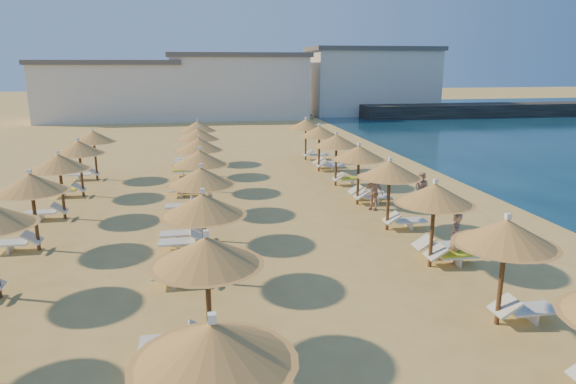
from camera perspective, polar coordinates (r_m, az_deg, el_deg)
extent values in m
plane|color=tan|center=(16.71, 3.77, -7.58)|extent=(220.00, 220.00, 0.00)
cube|color=black|center=(66.03, 21.00, 8.49)|extent=(30.02, 4.18, 1.50)
cube|color=white|center=(60.66, -19.04, 10.37)|extent=(15.00, 8.00, 6.00)
cube|color=#59514C|center=(60.58, -19.29, 13.44)|extent=(15.60, 8.48, 0.50)
cube|color=white|center=(60.24, -5.48, 11.43)|extent=(15.00, 8.00, 6.80)
cube|color=#59514C|center=(60.18, -5.57, 14.90)|extent=(15.60, 8.48, 0.50)
cube|color=white|center=(65.87, 9.25, 11.88)|extent=(15.00, 8.00, 7.60)
cube|color=#59514C|center=(65.84, 9.39, 15.41)|extent=(15.60, 8.48, 0.50)
cylinder|color=brown|center=(13.40, 22.60, -9.03)|extent=(0.12, 0.12, 2.30)
cone|color=olive|center=(12.99, 23.10, -4.12)|extent=(2.26, 2.26, 0.62)
cone|color=olive|center=(13.07, 22.99, -5.15)|extent=(2.44, 2.44, 0.12)
cube|color=white|center=(12.89, 23.26, -2.52)|extent=(0.12, 0.12, 0.14)
cylinder|color=brown|center=(16.41, 15.71, -4.25)|extent=(0.12, 0.12, 2.30)
cone|color=olive|center=(16.08, 15.99, -0.16)|extent=(2.26, 2.26, 0.62)
cone|color=olive|center=(16.14, 15.93, -1.01)|extent=(2.44, 2.44, 0.12)
cube|color=white|center=(15.99, 16.08, 1.16)|extent=(0.12, 0.12, 0.14)
cylinder|color=brown|center=(19.65, 11.08, -0.95)|extent=(0.12, 0.12, 2.30)
cone|color=olive|center=(19.38, 11.24, 2.50)|extent=(2.26, 2.26, 0.62)
cone|color=olive|center=(19.43, 11.21, 1.78)|extent=(2.44, 2.44, 0.12)
cube|color=white|center=(19.31, 11.30, 3.60)|extent=(0.12, 0.12, 0.14)
cylinder|color=brown|center=(23.03, 7.79, 1.40)|extent=(0.12, 0.12, 2.30)
cone|color=olive|center=(22.80, 7.89, 4.36)|extent=(2.26, 2.26, 0.62)
cone|color=olive|center=(22.84, 7.87, 3.75)|extent=(2.44, 2.44, 0.12)
cube|color=white|center=(22.74, 7.92, 5.30)|extent=(0.12, 0.12, 0.14)
cylinder|color=brown|center=(26.50, 5.34, 3.14)|extent=(0.12, 0.12, 2.30)
cone|color=olive|center=(26.30, 5.40, 5.72)|extent=(2.26, 2.26, 0.62)
cone|color=olive|center=(26.34, 5.39, 5.19)|extent=(2.44, 2.44, 0.12)
cube|color=white|center=(26.25, 5.42, 6.54)|extent=(0.12, 0.12, 0.14)
cylinder|color=brown|center=(30.03, 3.47, 4.47)|extent=(0.12, 0.12, 2.30)
cone|color=olive|center=(29.85, 3.50, 6.76)|extent=(2.26, 2.26, 0.62)
cone|color=olive|center=(29.88, 3.49, 6.28)|extent=(2.44, 2.44, 0.12)
cube|color=white|center=(29.80, 3.51, 7.48)|extent=(0.12, 0.12, 0.14)
cylinder|color=brown|center=(33.59, 1.98, 5.52)|extent=(0.12, 0.12, 2.30)
cone|color=olive|center=(33.43, 2.00, 7.56)|extent=(2.26, 2.26, 0.62)
cone|color=olive|center=(33.46, 1.99, 7.14)|extent=(2.44, 2.44, 0.12)
cube|color=white|center=(33.39, 2.00, 8.21)|extent=(0.12, 0.12, 0.14)
cone|color=olive|center=(7.58, -8.33, -16.23)|extent=(2.26, 2.26, 0.62)
cone|color=olive|center=(7.71, -8.26, -17.82)|extent=(2.44, 2.44, 0.12)
cube|color=white|center=(7.40, -8.43, -13.70)|extent=(0.12, 0.12, 0.14)
cylinder|color=brown|center=(11.42, -8.81, -12.14)|extent=(0.12, 0.12, 2.30)
cone|color=olive|center=(10.94, -9.05, -6.46)|extent=(2.26, 2.26, 0.62)
cone|color=olive|center=(11.03, -9.00, -7.67)|extent=(2.44, 2.44, 0.12)
cube|color=white|center=(10.82, -9.12, -4.58)|extent=(0.12, 0.12, 0.14)
cylinder|color=brown|center=(14.83, -9.22, -5.85)|extent=(0.12, 0.12, 2.30)
cone|color=olive|center=(14.47, -9.41, -1.35)|extent=(2.26, 2.26, 0.62)
cone|color=olive|center=(14.54, -9.37, -2.30)|extent=(2.44, 2.44, 0.12)
cube|color=white|center=(14.37, -9.47, 0.10)|extent=(0.12, 0.12, 0.14)
cylinder|color=brown|center=(18.36, -9.47, -1.95)|extent=(0.12, 0.12, 2.30)
cone|color=olive|center=(18.07, -9.63, 1.74)|extent=(2.26, 2.26, 0.62)
cone|color=olive|center=(18.12, -9.59, 0.97)|extent=(2.44, 2.44, 0.12)
cube|color=white|center=(17.99, -9.67, 2.91)|extent=(0.12, 0.12, 0.14)
cylinder|color=brown|center=(21.94, -9.64, 0.69)|extent=(0.12, 0.12, 2.30)
cone|color=olive|center=(21.70, -9.77, 3.79)|extent=(2.26, 2.26, 0.62)
cone|color=olive|center=(21.74, -9.74, 3.15)|extent=(2.44, 2.44, 0.12)
cube|color=white|center=(21.63, -9.81, 4.78)|extent=(0.12, 0.12, 0.14)
cylinder|color=brown|center=(25.56, -9.76, 2.59)|extent=(0.12, 0.12, 2.30)
cone|color=olive|center=(25.35, -9.87, 5.26)|extent=(2.26, 2.26, 0.62)
cone|color=olive|center=(25.39, -9.85, 4.71)|extent=(2.44, 2.44, 0.12)
cube|color=white|center=(25.29, -9.91, 6.11)|extent=(0.12, 0.12, 0.14)
cylinder|color=brown|center=(29.20, -9.85, 4.01)|extent=(0.12, 0.12, 2.30)
cone|color=olive|center=(29.01, -9.95, 6.36)|extent=(2.26, 2.26, 0.62)
cone|color=olive|center=(29.05, -9.93, 5.87)|extent=(2.44, 2.44, 0.12)
cube|color=white|center=(28.97, -9.98, 7.10)|extent=(0.12, 0.12, 0.14)
cylinder|color=brown|center=(32.85, -9.92, 5.12)|extent=(0.12, 0.12, 2.30)
cone|color=olive|center=(32.68, -10.01, 7.21)|extent=(2.26, 2.26, 0.62)
cone|color=olive|center=(32.71, -10.00, 6.78)|extent=(2.44, 2.44, 0.12)
cube|color=white|center=(32.64, -10.04, 7.87)|extent=(0.12, 0.12, 0.14)
cylinder|color=brown|center=(19.14, -26.27, -2.58)|extent=(0.12, 0.12, 2.30)
cone|color=olive|center=(18.86, -26.66, 0.94)|extent=(2.26, 2.26, 0.62)
cone|color=olive|center=(18.91, -26.58, 0.20)|extent=(2.44, 2.44, 0.12)
cube|color=white|center=(18.79, -26.79, 2.06)|extent=(0.12, 0.12, 0.14)
cylinder|color=brown|center=(22.60, -23.79, 0.07)|extent=(0.12, 0.12, 2.30)
cone|color=olive|center=(22.36, -24.10, 3.07)|extent=(2.26, 2.26, 0.62)
cone|color=olive|center=(22.41, -24.03, 2.45)|extent=(2.44, 2.44, 0.12)
cube|color=white|center=(22.30, -24.19, 4.02)|extent=(0.12, 0.12, 0.14)
cylinder|color=brown|center=(26.13, -21.98, 2.01)|extent=(0.12, 0.12, 2.30)
cone|color=olive|center=(25.92, -22.22, 4.62)|extent=(2.26, 2.26, 0.62)
cone|color=olive|center=(25.96, -22.17, 4.08)|extent=(2.44, 2.44, 0.12)
cube|color=white|center=(25.87, -22.30, 5.44)|extent=(0.12, 0.12, 0.14)
cylinder|color=brown|center=(29.69, -20.60, 3.48)|extent=(0.12, 0.12, 2.30)
cone|color=olive|center=(29.51, -20.80, 5.78)|extent=(2.26, 2.26, 0.62)
cone|color=olive|center=(29.55, -20.76, 5.31)|extent=(2.44, 2.44, 0.12)
cube|color=white|center=(29.47, -20.86, 6.51)|extent=(0.12, 0.12, 0.14)
cube|color=silver|center=(14.21, 25.40, -11.64)|extent=(1.22, 0.64, 0.06)
cube|color=silver|center=(14.28, 25.33, -12.23)|extent=(0.06, 0.58, 0.32)
cube|color=silver|center=(13.76, 22.94, -11.59)|extent=(0.58, 0.64, 0.40)
cube|color=silver|center=(11.83, -13.18, -15.91)|extent=(1.22, 0.64, 0.06)
cube|color=silver|center=(11.91, -13.14, -16.58)|extent=(0.06, 0.58, 0.32)
cube|color=silver|center=(11.74, -9.55, -15.20)|extent=(0.58, 0.64, 0.40)
cube|color=silver|center=(11.06, -13.41, -18.23)|extent=(1.22, 0.64, 0.06)
cube|color=silver|center=(11.15, -13.36, -18.92)|extent=(0.06, 0.58, 0.32)
cube|color=silver|center=(10.96, -9.48, -17.49)|extent=(0.58, 0.64, 0.40)
cube|color=#D4E017|center=(11.03, -13.42, -17.99)|extent=(1.17, 0.59, 0.05)
cube|color=silver|center=(17.08, 18.26, -6.66)|extent=(1.22, 0.64, 0.06)
cube|color=silver|center=(17.13, 18.22, -7.16)|extent=(0.06, 0.58, 0.32)
cube|color=silver|center=(16.70, 16.09, -6.45)|extent=(0.58, 0.64, 0.40)
cube|color=#D4E017|center=(17.06, 18.28, -6.48)|extent=(1.17, 0.59, 0.05)
cube|color=silver|center=(17.82, 16.91, -5.68)|extent=(1.22, 0.64, 0.06)
cube|color=silver|center=(17.87, 16.87, -6.16)|extent=(0.06, 0.58, 0.32)
cube|color=silver|center=(17.46, 14.80, -5.45)|extent=(0.58, 0.64, 0.40)
cube|color=silver|center=(15.15, -12.54, -8.94)|extent=(1.22, 0.64, 0.06)
cube|color=silver|center=(15.22, -12.51, -9.50)|extent=(0.06, 0.58, 0.32)
cube|color=silver|center=(15.08, -9.78, -8.34)|extent=(0.58, 0.64, 0.40)
cube|color=#D4E017|center=(15.13, -12.55, -8.75)|extent=(1.17, 0.59, 0.05)
cube|color=silver|center=(20.21, 13.35, -3.09)|extent=(1.22, 0.64, 0.06)
cube|color=silver|center=(20.26, 13.32, -3.53)|extent=(0.06, 0.58, 0.32)
cube|color=silver|center=(19.90, 11.45, -2.84)|extent=(0.58, 0.64, 0.40)
cube|color=silver|center=(18.62, -12.15, -4.52)|extent=(1.22, 0.64, 0.06)
cube|color=silver|center=(18.67, -12.12, -4.98)|extent=(0.06, 0.58, 0.32)
cube|color=silver|center=(18.56, -9.92, -4.01)|extent=(0.58, 0.64, 0.40)
cube|color=silver|center=(17.77, -12.23, -5.43)|extent=(1.22, 0.64, 0.06)
cube|color=silver|center=(17.82, -12.20, -5.92)|extent=(0.06, 0.58, 0.32)
cube|color=silver|center=(17.70, -9.89, -4.91)|extent=(0.58, 0.64, 0.40)
cube|color=silver|center=(23.52, 9.81, -0.49)|extent=(1.22, 0.64, 0.06)
cube|color=silver|center=(23.56, 9.79, -0.87)|extent=(0.06, 0.58, 0.32)
cube|color=silver|center=(23.25, 8.14, -0.24)|extent=(0.58, 0.64, 0.40)
cube|color=silver|center=(24.34, 9.09, 0.03)|extent=(1.22, 0.64, 0.06)
cube|color=silver|center=(24.37, 9.08, -0.33)|extent=(0.06, 0.58, 0.32)
cube|color=silver|center=(24.08, 7.47, 0.28)|extent=(0.58, 0.64, 0.40)
cube|color=silver|center=(22.16, -11.88, -1.49)|extent=(1.22, 0.64, 0.06)
cube|color=silver|center=(22.20, -11.86, -1.89)|extent=(0.06, 0.58, 0.32)
cube|color=silver|center=(22.11, -10.02, -1.06)|extent=(0.58, 0.64, 0.40)
cube|color=silver|center=(26.92, 7.15, 1.46)|extent=(1.22, 0.64, 0.06)
cube|color=silver|center=(26.96, 7.14, 1.13)|extent=(0.06, 0.58, 0.32)
cube|color=silver|center=(26.69, 5.67, 1.70)|extent=(0.58, 0.64, 0.40)
cube|color=#D4E017|center=(26.91, 7.16, 1.58)|extent=(1.17, 0.59, 0.05)
cube|color=silver|center=(25.75, -11.69, 0.69)|extent=(1.22, 0.64, 0.06)
cube|color=silver|center=(25.78, -11.67, 0.35)|extent=(0.06, 0.58, 0.32)
cube|color=silver|center=(25.70, -10.08, 1.07)|extent=(0.58, 0.64, 0.40)
cube|color=silver|center=(24.87, -11.73, 0.22)|extent=(1.22, 0.64, 0.06)
cube|color=silver|center=(24.91, -11.71, -0.14)|extent=(0.06, 0.58, 0.32)
cube|color=silver|center=(24.83, -10.07, 0.61)|extent=(0.58, 0.64, 0.40)
cube|color=silver|center=(30.40, 5.10, 2.97)|extent=(1.22, 0.64, 0.06)
cube|color=silver|center=(30.43, 5.09, 2.68)|extent=(0.06, 0.58, 0.32)
cube|color=silver|center=(30.19, 3.77, 3.19)|extent=(0.58, 0.64, 0.40)
cube|color=silver|center=(31.25, 4.66, 3.29)|extent=(1.22, 0.64, 0.06)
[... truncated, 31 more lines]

